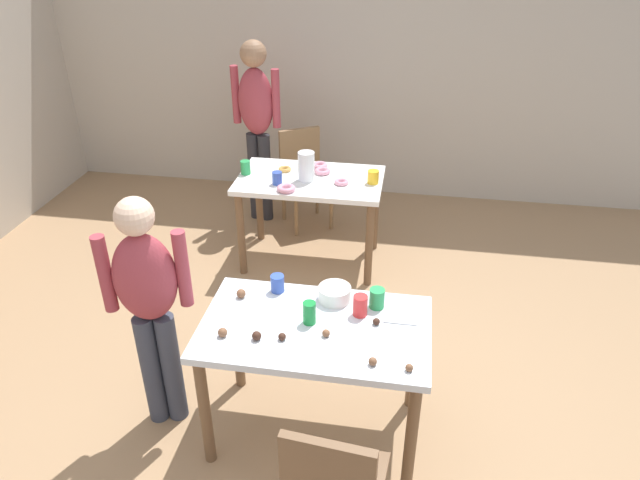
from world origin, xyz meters
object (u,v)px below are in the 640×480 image
(dining_table_near, at_px, (315,342))
(dining_table_far, at_px, (310,191))
(chair_far_table, at_px, (304,172))
(person_adult_far, at_px, (257,116))
(person_girl_near, at_px, (149,299))
(pitcher_far, at_px, (306,166))
(soda_can, at_px, (309,313))
(mixing_bowl, at_px, (335,293))

(dining_table_near, bearing_deg, dining_table_far, 101.04)
(chair_far_table, xyz_separation_m, person_adult_far, (-0.41, -0.00, 0.50))
(dining_table_far, height_order, person_adult_far, person_adult_far)
(person_girl_near, xyz_separation_m, pitcher_far, (0.49, 1.79, 0.03))
(chair_far_table, distance_m, soda_can, 2.54)
(dining_table_far, distance_m, mixing_bowl, 1.63)
(dining_table_far, distance_m, pitcher_far, 0.23)
(dining_table_far, height_order, person_girl_near, person_girl_near)
(dining_table_near, height_order, chair_far_table, chair_far_table)
(person_girl_near, bearing_deg, pitcher_far, 74.72)
(person_girl_near, height_order, mixing_bowl, person_girl_near)
(mixing_bowl, xyz_separation_m, pitcher_far, (-0.44, 1.52, 0.07))
(soda_can, relative_size, pitcher_far, 0.54)
(person_girl_near, bearing_deg, dining_table_near, 2.16)
(person_adult_far, height_order, pitcher_far, person_adult_far)
(dining_table_near, bearing_deg, person_girl_near, -177.84)
(dining_table_far, xyz_separation_m, chair_far_table, (-0.18, 0.69, -0.14))
(chair_far_table, distance_m, person_adult_far, 0.65)
(dining_table_near, height_order, dining_table_far, same)
(chair_far_table, distance_m, mixing_bowl, 2.35)
(person_girl_near, bearing_deg, dining_table_far, 74.47)
(person_adult_far, bearing_deg, chair_far_table, 0.60)
(person_girl_near, relative_size, person_adult_far, 0.86)
(mixing_bowl, bearing_deg, soda_can, -114.21)
(dining_table_far, distance_m, chair_far_table, 0.73)
(person_girl_near, relative_size, soda_can, 11.58)
(dining_table_far, xyz_separation_m, person_adult_far, (-0.60, 0.68, 0.36))
(person_adult_far, height_order, mixing_bowl, person_adult_far)
(chair_far_table, bearing_deg, person_adult_far, -179.40)
(dining_table_far, relative_size, soda_can, 9.24)
(soda_can, xyz_separation_m, pitcher_far, (-0.34, 1.74, 0.05))
(dining_table_far, relative_size, person_adult_far, 0.69)
(person_adult_far, bearing_deg, dining_table_far, -48.88)
(dining_table_near, distance_m, chair_far_table, 2.55)
(person_adult_far, bearing_deg, dining_table_near, -69.12)
(person_girl_near, bearing_deg, mixing_bowl, 16.20)
(pitcher_far, bearing_deg, dining_table_near, -78.05)
(dining_table_far, height_order, chair_far_table, chair_far_table)
(mixing_bowl, height_order, soda_can, soda_can)
(dining_table_far, bearing_deg, dining_table_near, -78.96)
(chair_far_table, height_order, person_adult_far, person_adult_far)
(soda_can, bearing_deg, mixing_bowl, 65.79)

